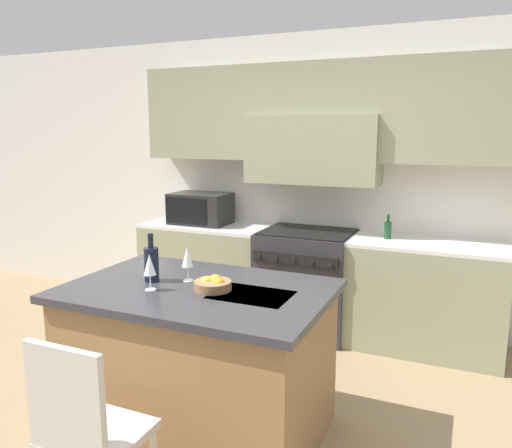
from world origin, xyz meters
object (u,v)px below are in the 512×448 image
at_px(range_stove, 306,281).
at_px(wine_glass_far, 187,258).
at_px(microwave, 200,208).
at_px(island_chair, 85,428).
at_px(wine_glass_near, 149,266).
at_px(oil_bottle_on_counter, 388,230).
at_px(wine_bottle, 151,263).
at_px(fruit_bowl, 213,284).

bearing_deg(range_stove, wine_glass_far, -97.08).
height_order(range_stove, microwave, microwave).
xyz_separation_m(range_stove, island_chair, (-0.16, -2.66, 0.06)).
relative_size(range_stove, wine_glass_far, 4.40).
bearing_deg(wine_glass_far, wine_glass_near, -113.99).
bearing_deg(oil_bottle_on_counter, wine_bottle, -121.28).
relative_size(wine_glass_near, wine_glass_far, 1.00).
bearing_deg(range_stove, wine_glass_near, -99.28).
relative_size(island_chair, fruit_bowl, 4.40).
xyz_separation_m(microwave, island_chair, (0.94, -2.68, -0.54)).
relative_size(wine_glass_far, fruit_bowl, 0.98).
bearing_deg(wine_glass_near, fruit_bowl, 25.41).
distance_m(wine_glass_near, oil_bottle_on_counter, 2.22).
height_order(microwave, oil_bottle_on_counter, microwave).
xyz_separation_m(wine_glass_near, oil_bottle_on_counter, (1.01, 1.98, -0.07)).
relative_size(range_stove, island_chair, 0.98).
bearing_deg(fruit_bowl, microwave, 121.74).
bearing_deg(fruit_bowl, wine_glass_near, -154.59).
xyz_separation_m(wine_glass_far, fruit_bowl, (0.22, -0.08, -0.11)).
height_order(microwave, wine_bottle, same).
height_order(island_chair, wine_glass_near, wine_glass_near).
distance_m(wine_glass_near, fruit_bowl, 0.38).
distance_m(wine_bottle, wine_glass_far, 0.22).
height_order(microwave, island_chair, microwave).
bearing_deg(oil_bottle_on_counter, wine_glass_near, -117.15).
relative_size(island_chair, wine_bottle, 3.21).
xyz_separation_m(island_chair, fruit_bowl, (0.17, 0.88, 0.43)).
height_order(island_chair, wine_glass_far, wine_glass_far).
distance_m(microwave, wine_bottle, 1.93).
height_order(wine_bottle, wine_glass_far, wine_bottle).
distance_m(range_stove, wine_bottle, 1.91).
relative_size(microwave, island_chair, 0.59).
bearing_deg(oil_bottle_on_counter, island_chair, -107.66).
distance_m(range_stove, oil_bottle_on_counter, 0.88).
distance_m(range_stove, microwave, 1.26).
distance_m(island_chair, fruit_bowl, 0.99).
xyz_separation_m(wine_bottle, oil_bottle_on_counter, (1.11, 1.82, -0.04)).
relative_size(range_stove, oil_bottle_on_counter, 4.55).
height_order(wine_bottle, oil_bottle_on_counter, wine_bottle).
distance_m(microwave, wine_glass_near, 2.10).
bearing_deg(island_chair, wine_bottle, 105.69).
bearing_deg(range_stove, microwave, 179.03).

